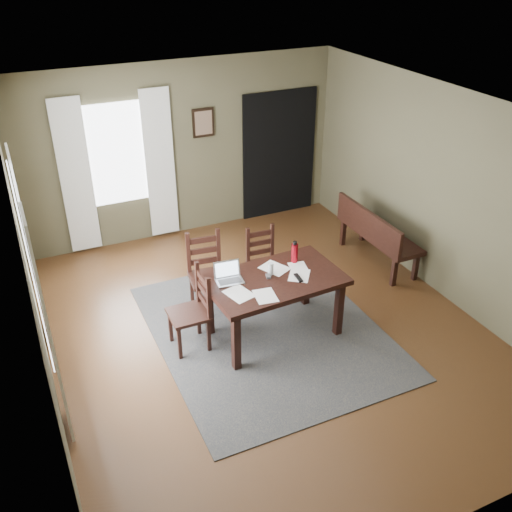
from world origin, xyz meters
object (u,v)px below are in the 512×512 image
bench (375,231)px  laptop (228,276)px  chair_end (193,311)px  water_bottle (295,253)px  chair_back_left (207,274)px  dining_table (274,285)px  chair_back_right (264,262)px

bench → laptop: (-2.58, -0.75, 0.34)m
chair_end → water_bottle: water_bottle is taller
chair_end → water_bottle: size_ratio=3.58×
chair_end → chair_back_left: bearing=147.6°
laptop → dining_table: bearing=-14.2°
chair_back_left → bench: bearing=8.8°
chair_back_right → bench: size_ratio=0.61×
dining_table → water_bottle: size_ratio=5.84×
dining_table → chair_back_right: (0.29, 0.89, -0.24)m
bench → chair_back_left: bearing=91.8°
chair_back_left → chair_back_right: chair_back_left is taller
dining_table → bench: 2.29m
bench → water_bottle: size_ratio=5.45×
dining_table → laptop: laptop is taller
chair_back_right → water_bottle: 0.81m
chair_back_right → bench: (1.80, 0.04, 0.05)m
dining_table → chair_end: size_ratio=1.63×
chair_back_right → laptop: (-0.78, -0.70, 0.39)m
chair_back_right → laptop: bearing=-135.1°
bench → water_bottle: 1.89m
dining_table → chair_back_left: (-0.52, 0.85, -0.19)m
chair_end → water_bottle: 1.40m
laptop → water_bottle: water_bottle is taller
bench → chair_back_right: bearing=91.4°
water_bottle → dining_table: bearing=-148.8°
dining_table → water_bottle: water_bottle is taller
chair_end → chair_back_left: chair_back_left is taller
chair_back_right → bench: bearing=4.4°
chair_end → laptop: 0.58m
chair_end → dining_table: bearing=78.9°
laptop → chair_end: bearing=-174.6°
dining_table → laptop: (-0.50, 0.18, 0.15)m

